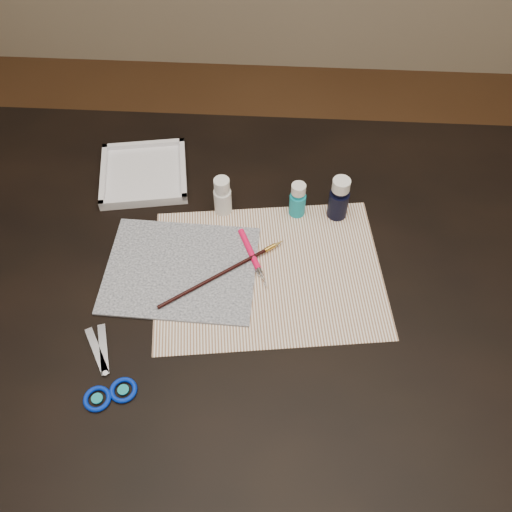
# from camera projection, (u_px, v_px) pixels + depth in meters

# --- Properties ---
(ground) EXTENTS (3.50, 3.50, 0.02)m
(ground) POSITION_uv_depth(u_px,v_px,m) (256.00, 422.00, 1.67)
(ground) COLOR #422614
(ground) RESTS_ON ground
(table) EXTENTS (1.30, 0.90, 0.75)m
(table) POSITION_uv_depth(u_px,v_px,m) (256.00, 363.00, 1.37)
(table) COLOR black
(table) RESTS_ON ground
(paper) EXTENTS (0.46, 0.37, 0.00)m
(paper) POSITION_uv_depth(u_px,v_px,m) (268.00, 272.00, 1.07)
(paper) COLOR white
(paper) RESTS_ON table
(canvas) EXTENTS (0.29, 0.23, 0.00)m
(canvas) POSITION_uv_depth(u_px,v_px,m) (181.00, 269.00, 1.07)
(canvas) COLOR black
(canvas) RESTS_ON paper
(paint_bottle_white) EXTENTS (0.05, 0.05, 0.09)m
(paint_bottle_white) POSITION_uv_depth(u_px,v_px,m) (222.00, 196.00, 1.13)
(paint_bottle_white) COLOR white
(paint_bottle_white) RESTS_ON table
(paint_bottle_cyan) EXTENTS (0.04, 0.04, 0.08)m
(paint_bottle_cyan) POSITION_uv_depth(u_px,v_px,m) (298.00, 200.00, 1.13)
(paint_bottle_cyan) COLOR #139CB2
(paint_bottle_cyan) RESTS_ON table
(paint_bottle_navy) EXTENTS (0.05, 0.05, 0.10)m
(paint_bottle_navy) POSITION_uv_depth(u_px,v_px,m) (339.00, 198.00, 1.12)
(paint_bottle_navy) COLOR black
(paint_bottle_navy) RESTS_ON table
(paintbrush) EXTENTS (0.23, 0.17, 0.01)m
(paintbrush) POSITION_uv_depth(u_px,v_px,m) (224.00, 272.00, 1.05)
(paintbrush) COLOR black
(paintbrush) RESTS_ON canvas
(craft_knife) EXTENTS (0.07, 0.14, 0.01)m
(craft_knife) POSITION_uv_depth(u_px,v_px,m) (254.00, 259.00, 1.08)
(craft_knife) COLOR #FB0C4C
(craft_knife) RESTS_ON paper
(scissors) EXTENTS (0.17, 0.20, 0.01)m
(scissors) POSITION_uv_depth(u_px,v_px,m) (100.00, 367.00, 0.95)
(scissors) COLOR silver
(scissors) RESTS_ON table
(palette_tray) EXTENTS (0.21, 0.21, 0.02)m
(palette_tray) POSITION_uv_depth(u_px,v_px,m) (144.00, 173.00, 1.21)
(palette_tray) COLOR white
(palette_tray) RESTS_ON table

